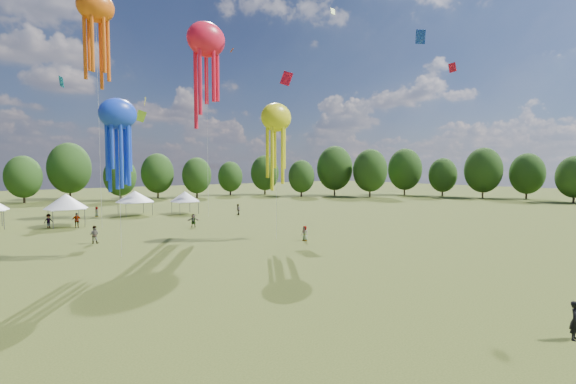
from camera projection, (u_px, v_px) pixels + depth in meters
ground at (479, 381)px, 14.45m from camera, size 300.00×300.00×0.00m
observer_main at (575, 321)px, 17.84m from camera, size 0.67×0.47×1.75m
spectator_near at (94, 235)px, 40.27m from camera, size 1.11×1.06×1.81m
spectators_far at (136, 219)px, 52.33m from camera, size 36.10×36.10×1.90m
festival_tents at (71, 201)px, 54.95m from camera, size 38.81×11.93×4.37m
show_kites at (138, 55)px, 47.10m from camera, size 41.24×25.46×29.62m
treeline at (54, 175)px, 60.12m from camera, size 201.57×95.24×13.43m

